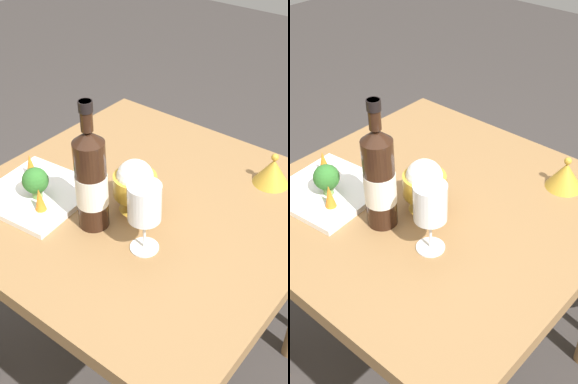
% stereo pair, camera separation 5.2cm
% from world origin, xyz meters
% --- Properties ---
extents(ground_plane, '(8.00, 8.00, 0.00)m').
position_xyz_m(ground_plane, '(0.00, 0.00, 0.00)').
color(ground_plane, '#383330').
extents(dining_table, '(0.86, 0.86, 0.74)m').
position_xyz_m(dining_table, '(0.00, 0.00, 0.65)').
color(dining_table, olive).
rests_on(dining_table, ground_plane).
extents(wine_bottle, '(0.08, 0.08, 0.33)m').
position_xyz_m(wine_bottle, '(-0.04, -0.15, 0.87)').
color(wine_bottle, black).
rests_on(wine_bottle, dining_table).
extents(wine_glass, '(0.08, 0.08, 0.18)m').
position_xyz_m(wine_glass, '(0.11, -0.14, 0.87)').
color(wine_glass, white).
rests_on(wine_glass, dining_table).
extents(rice_bowl, '(0.11, 0.11, 0.14)m').
position_xyz_m(rice_bowl, '(-0.00, -0.04, 0.81)').
color(rice_bowl, gold).
rests_on(rice_bowl, dining_table).
extents(rice_bowl_lid, '(0.10, 0.10, 0.09)m').
position_xyz_m(rice_bowl_lid, '(0.22, 0.28, 0.78)').
color(rice_bowl_lid, gold).
rests_on(rice_bowl_lid, dining_table).
extents(serving_plate, '(0.27, 0.27, 0.02)m').
position_xyz_m(serving_plate, '(-0.23, -0.16, 0.75)').
color(serving_plate, white).
rests_on(serving_plate, dining_table).
extents(broccoli_floret, '(0.07, 0.07, 0.09)m').
position_xyz_m(broccoli_floret, '(-0.22, -0.17, 0.81)').
color(broccoli_floret, '#729E4C').
rests_on(broccoli_floret, serving_plate).
extents(carrot_garnish_left, '(0.03, 0.03, 0.07)m').
position_xyz_m(carrot_garnish_left, '(-0.30, -0.12, 0.79)').
color(carrot_garnish_left, orange).
rests_on(carrot_garnish_left, serving_plate).
extents(carrot_garnish_right, '(0.03, 0.03, 0.06)m').
position_xyz_m(carrot_garnish_right, '(-0.17, -0.20, 0.79)').
color(carrot_garnish_right, orange).
rests_on(carrot_garnish_right, serving_plate).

